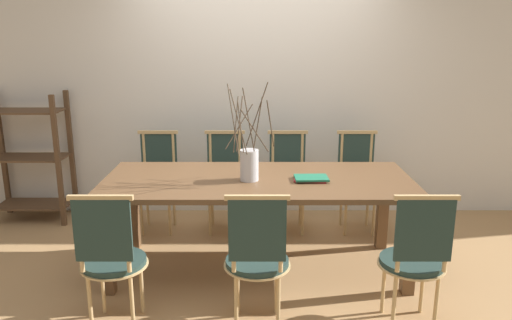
{
  "coord_description": "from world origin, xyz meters",
  "views": [
    {
      "loc": [
        -0.02,
        -3.75,
        1.89
      ],
      "look_at": [
        0.0,
        0.0,
        0.92
      ],
      "focal_mm": 35.0,
      "sensor_mm": 36.0,
      "label": 1
    }
  ],
  "objects": [
    {
      "name": "ground_plane",
      "position": [
        0.0,
        0.0,
        0.0
      ],
      "size": [
        16.0,
        16.0,
        0.0
      ],
      "primitive_type": "plane",
      "color": "#A87F51"
    },
    {
      "name": "wall_rear",
      "position": [
        0.0,
        1.38,
        1.6
      ],
      "size": [
        12.0,
        0.06,
        3.2
      ],
      "color": "silver",
      "rests_on": "ground_plane"
    },
    {
      "name": "dining_table",
      "position": [
        0.0,
        0.0,
        0.67
      ],
      "size": [
        2.42,
        1.02,
        0.77
      ],
      "color": "brown",
      "rests_on": "ground_plane"
    },
    {
      "name": "chair_near_leftend",
      "position": [
        -0.93,
        -0.85,
        0.51
      ],
      "size": [
        0.43,
        0.43,
        0.96
      ],
      "color": "#233833",
      "rests_on": "ground_plane"
    },
    {
      "name": "chair_near_left",
      "position": [
        -0.01,
        -0.85,
        0.51
      ],
      "size": [
        0.43,
        0.43,
        0.96
      ],
      "color": "#233833",
      "rests_on": "ground_plane"
    },
    {
      "name": "chair_near_center",
      "position": [
        0.99,
        -0.85,
        0.51
      ],
      "size": [
        0.43,
        0.43,
        0.96
      ],
      "color": "#233833",
      "rests_on": "ground_plane"
    },
    {
      "name": "chair_far_leftend",
      "position": [
        -0.96,
        0.85,
        0.51
      ],
      "size": [
        0.43,
        0.43,
        0.96
      ],
      "rotation": [
        0.0,
        0.0,
        3.14
      ],
      "color": "#233833",
      "rests_on": "ground_plane"
    },
    {
      "name": "chair_far_left",
      "position": [
        -0.32,
        0.85,
        0.51
      ],
      "size": [
        0.43,
        0.43,
        0.96
      ],
      "rotation": [
        0.0,
        0.0,
        3.14
      ],
      "color": "#233833",
      "rests_on": "ground_plane"
    },
    {
      "name": "chair_far_center",
      "position": [
        0.29,
        0.85,
        0.51
      ],
      "size": [
        0.43,
        0.43,
        0.96
      ],
      "rotation": [
        0.0,
        0.0,
        3.14
      ],
      "color": "#233833",
      "rests_on": "ground_plane"
    },
    {
      "name": "chair_far_right",
      "position": [
        0.96,
        0.85,
        0.51
      ],
      "size": [
        0.43,
        0.43,
        0.96
      ],
      "rotation": [
        0.0,
        0.0,
        3.14
      ],
      "color": "#233833",
      "rests_on": "ground_plane"
    },
    {
      "name": "vase_centerpiece",
      "position": [
        -0.07,
        -0.04,
        0.91
      ],
      "size": [
        0.38,
        0.38,
        0.75
      ],
      "color": "silver",
      "rests_on": "dining_table"
    },
    {
      "name": "book_stack",
      "position": [
        0.41,
        -0.05,
        0.78
      ],
      "size": [
        0.27,
        0.22,
        0.03
      ],
      "color": "maroon",
      "rests_on": "dining_table"
    },
    {
      "name": "shelving_rack",
      "position": [
        -2.3,
        1.11,
        0.65
      ],
      "size": [
        0.76,
        0.41,
        1.31
      ],
      "color": "#513823",
      "rests_on": "ground_plane"
    }
  ]
}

